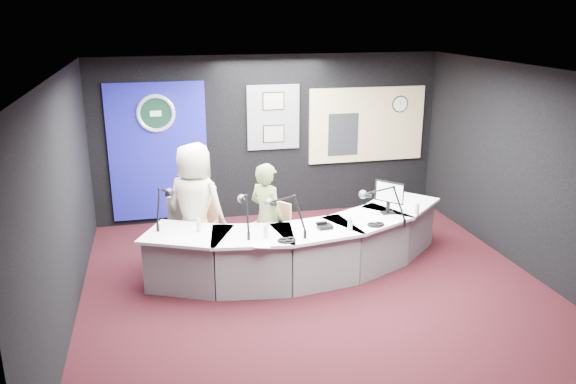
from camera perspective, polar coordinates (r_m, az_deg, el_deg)
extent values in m
plane|color=black|center=(7.70, 2.85, -9.49)|extent=(6.00, 6.00, 0.00)
cube|color=silver|center=(6.90, 3.20, 11.72)|extent=(6.00, 6.00, 0.02)
cube|color=black|center=(10.00, -1.76, 5.42)|extent=(6.00, 0.02, 2.80)
cube|color=black|center=(4.58, 13.61, -10.24)|extent=(6.00, 0.02, 2.80)
cube|color=black|center=(6.99, -21.34, -1.15)|extent=(0.02, 6.00, 2.80)
cube|color=black|center=(8.49, 22.88, 1.83)|extent=(0.02, 6.00, 2.80)
cube|color=navy|center=(9.81, -12.68, 3.87)|extent=(1.60, 0.05, 2.30)
torus|color=silver|center=(9.65, -12.93, 7.57)|extent=(0.63, 0.07, 0.63)
cylinder|color=black|center=(9.65, -12.93, 7.57)|extent=(0.48, 0.01, 0.48)
cube|color=slate|center=(9.91, -1.46, 7.38)|extent=(0.90, 0.04, 1.10)
cube|color=gray|center=(9.84, -1.44, 8.96)|extent=(0.34, 0.02, 0.27)
cube|color=gray|center=(9.94, -1.41, 5.76)|extent=(0.34, 0.02, 0.27)
cube|color=#CEBA81|center=(10.42, 7.80, 6.61)|extent=(2.12, 0.06, 1.32)
cube|color=#FFD7A1|center=(10.41, 7.82, 6.60)|extent=(2.00, 0.02, 1.20)
cube|color=black|center=(10.27, 5.46, 5.68)|extent=(0.55, 0.02, 0.75)
cylinder|color=white|center=(10.56, 11.01, 8.52)|extent=(0.28, 0.01, 0.28)
cube|color=slate|center=(8.38, -10.09, -2.83)|extent=(0.49, 0.32, 0.70)
imported|color=beige|center=(8.08, -9.14, -1.44)|extent=(1.05, 0.96, 1.80)
imported|color=olive|center=(7.94, -2.09, -2.54)|extent=(0.63, 0.67, 1.54)
cube|color=black|center=(8.18, 9.93, 0.01)|extent=(0.32, 0.36, 0.31)
cube|color=black|center=(7.62, 3.66, -3.43)|extent=(0.19, 0.16, 0.05)
torus|color=black|center=(7.79, 8.67, -3.18)|extent=(0.21, 0.21, 0.04)
torus|color=black|center=(7.19, -0.13, -4.75)|extent=(0.22, 0.22, 0.04)
cube|color=white|center=(7.38, -10.30, -4.59)|extent=(0.25, 0.32, 0.00)
cube|color=white|center=(7.13, -2.46, -5.12)|extent=(0.27, 0.33, 0.00)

